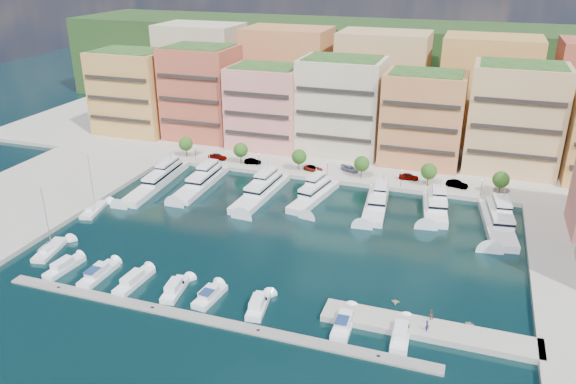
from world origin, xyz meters
name	(u,v)px	position (x,y,z in m)	size (l,w,h in m)	color
ground	(286,237)	(0.00, 0.00, 0.00)	(400.00, 400.00, 0.00)	black
north_quay	(354,144)	(0.00, 62.00, 0.00)	(220.00, 64.00, 2.00)	#9E998E
west_quay	(7,210)	(-62.00, -8.00, 0.00)	(34.00, 76.00, 2.00)	#9E998E
hillside	(383,106)	(0.00, 110.00, 0.00)	(240.00, 40.00, 58.00)	#183214
south_pontoon	(204,320)	(-3.00, -30.00, 0.00)	(72.00, 2.20, 0.35)	gray
finger_pier	(428,333)	(30.00, -22.00, 0.00)	(32.00, 5.00, 2.00)	#9E998E
apartment_0	(133,92)	(-66.00, 49.99, 13.31)	(22.00, 16.50, 24.80)	tan
apartment_1	(202,93)	(-44.00, 51.99, 14.31)	(20.00, 16.50, 26.80)	#B54C3C
apartment_2	(266,107)	(-23.00, 49.99, 12.31)	(20.00, 15.50, 22.80)	#E68D80
apartment_3	(341,106)	(-2.00, 51.99, 13.81)	(22.00, 16.50, 25.80)	beige
apartment_4	(423,118)	(20.00, 49.99, 12.81)	(20.00, 15.50, 23.80)	#BE6747
apartment_5	(515,118)	(42.00, 51.99, 14.31)	(22.00, 16.50, 26.80)	tan
backblock_0	(202,71)	(-55.00, 74.00, 16.00)	(26.00, 18.00, 30.00)	beige
backblock_1	(287,77)	(-25.00, 74.00, 16.00)	(26.00, 18.00, 30.00)	#BE6747
backblock_2	(382,83)	(5.00, 74.00, 16.00)	(26.00, 18.00, 30.00)	tan
backblock_3	(487,90)	(35.00, 74.00, 16.00)	(26.00, 18.00, 30.00)	tan
tree_0	(186,144)	(-40.00, 33.50, 4.74)	(3.80, 3.80, 5.65)	#473323
tree_1	(241,150)	(-24.00, 33.50, 4.74)	(3.80, 3.80, 5.65)	#473323
tree_2	(299,157)	(-8.00, 33.50, 4.74)	(3.80, 3.80, 5.65)	#473323
tree_3	(362,164)	(8.00, 33.50, 4.74)	(3.80, 3.80, 5.65)	#473323
tree_4	(429,171)	(24.00, 33.50, 4.74)	(3.80, 3.80, 5.65)	#473323
tree_5	(501,180)	(40.00, 33.50, 4.74)	(3.80, 3.80, 5.65)	#473323
lamppost_0	(195,151)	(-36.00, 31.20, 3.83)	(0.30, 0.30, 4.20)	black
lamppost_1	(259,159)	(-18.00, 31.20, 3.83)	(0.30, 0.30, 4.20)	black
lamppost_2	(327,167)	(0.00, 31.20, 3.83)	(0.30, 0.30, 4.20)	black
lamppost_3	(401,175)	(18.00, 31.20, 3.83)	(0.30, 0.30, 4.20)	black
lamppost_4	(482,185)	(36.00, 31.20, 3.83)	(0.30, 0.30, 4.20)	black
yacht_0	(159,179)	(-38.36, 16.47, 1.21)	(5.92, 27.56, 7.30)	white
yacht_1	(202,182)	(-27.90, 18.63, 1.09)	(5.35, 22.60, 7.30)	white
yacht_2	(262,190)	(-12.12, 18.22, 1.21)	(6.45, 23.79, 7.30)	white
yacht_3	(315,193)	(0.08, 20.16, 1.21)	(7.45, 19.71, 7.30)	white
yacht_4	(377,203)	(14.41, 19.88, 1.09)	(6.33, 20.13, 7.30)	white
yacht_5	(435,207)	(26.91, 21.72, 1.21)	(6.80, 16.37, 7.30)	white
yacht_6	(498,220)	(39.74, 18.92, 1.21)	(8.04, 22.50, 7.30)	white
cruiser_0	(64,267)	(-33.24, -24.59, 0.55)	(3.12, 8.44, 2.55)	white
cruiser_1	(99,274)	(-26.00, -24.62, 0.57)	(2.75, 8.84, 2.66)	white
cruiser_2	(134,281)	(-18.89, -24.60, 0.55)	(2.98, 9.10, 2.55)	white
cruiser_3	(175,289)	(-10.98, -24.58, 0.55)	(3.40, 7.90, 2.55)	white
cruiser_4	(210,296)	(-4.66, -24.59, 0.57)	(3.34, 7.42, 2.66)	white
cruiser_5	(258,306)	(3.84, -24.58, 0.55)	(3.48, 7.61, 2.55)	white
cruiser_7	(344,323)	(17.79, -24.61, 0.57)	(2.80, 8.24, 2.66)	white
cruiser_8	(401,335)	(26.27, -24.59, 0.55)	(2.92, 8.20, 2.55)	white
sailboat_0	(50,250)	(-40.15, -20.09, 0.31)	(4.50, 9.38, 13.20)	white
sailboat_1	(94,210)	(-43.58, -2.22, 0.31)	(4.65, 9.21, 13.20)	white
tender_3	(470,324)	(35.74, -18.27, 0.37)	(1.20, 1.40, 0.74)	beige
tender_1	(395,301)	(24.18, -15.90, 0.37)	(1.21, 1.41, 0.74)	beige
car_0	(217,157)	(-31.18, 34.29, 1.85)	(2.00, 4.97, 1.69)	gray
car_1	(253,161)	(-20.99, 34.20, 1.72)	(1.53, 4.38, 1.44)	gray
car_2	(313,168)	(-4.44, 34.36, 1.69)	(2.30, 4.99, 1.39)	gray
car_3	(350,169)	(4.30, 37.19, 1.71)	(1.98, 4.87, 1.41)	gray
car_4	(409,176)	(19.20, 36.32, 1.80)	(1.89, 4.71, 1.60)	gray
car_5	(457,184)	(30.62, 35.00, 1.83)	(1.75, 5.03, 1.66)	gray
person_0	(427,326)	(29.74, -23.06, 1.93)	(0.68, 0.44, 1.85)	#28264D
person_1	(431,315)	(30.04, -20.00, 1.83)	(0.81, 0.63, 1.67)	#4F3B2F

